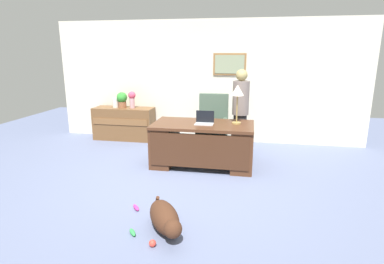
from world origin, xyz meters
TOP-DOWN VIEW (x-y plane):
  - ground_plane at (0.00, 0.00)m, footprint 12.00×12.00m
  - back_wall at (0.00, 2.60)m, footprint 7.00×0.16m
  - desk at (0.20, 0.83)m, footprint 1.77×0.94m
  - credenza at (-1.88, 2.25)m, footprint 1.40×0.50m
  - armchair at (0.26, 1.80)m, footprint 0.60×0.59m
  - person_standing at (0.82, 1.63)m, footprint 0.32×0.32m
  - dog_lying at (0.11, -1.37)m, footprint 0.61×0.76m
  - laptop at (0.23, 0.84)m, footprint 0.32×0.22m
  - desk_lamp at (0.78, 0.96)m, footprint 0.22×0.22m
  - vase_with_flowers at (-1.65, 2.25)m, footprint 0.17×0.17m
  - vase_empty at (-2.06, 2.25)m, footprint 0.13×0.13m
  - potted_plant at (-1.90, 2.25)m, footprint 0.24×0.24m
  - dog_toy_ball at (0.06, -1.70)m, footprint 0.08×0.08m
  - dog_toy_bone at (-0.23, -1.52)m, footprint 0.14×0.15m
  - dog_toy_plush at (-0.40, -0.96)m, footprint 0.15×0.16m

SIDE VIEW (x-z plane):
  - ground_plane at x=0.00m, z-range 0.00..0.00m
  - dog_toy_bone at x=-0.23m, z-range 0.00..0.05m
  - dog_toy_plush at x=-0.40m, z-range 0.00..0.05m
  - dog_toy_ball at x=0.06m, z-range 0.00..0.08m
  - dog_lying at x=0.11m, z-range 0.00..0.30m
  - credenza at x=-1.88m, z-range 0.00..0.75m
  - desk at x=0.20m, z-range 0.03..0.80m
  - armchair at x=0.26m, z-range -0.07..1.09m
  - laptop at x=0.23m, z-range 0.71..0.94m
  - vase_empty at x=-2.06m, z-range 0.75..0.97m
  - person_standing at x=0.82m, z-range 0.03..1.71m
  - potted_plant at x=-1.90m, z-range 0.77..1.13m
  - vase_with_flowers at x=-1.65m, z-range 0.78..1.17m
  - desk_lamp at x=0.78m, z-range 0.97..1.65m
  - back_wall at x=0.00m, z-range 0.00..2.70m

